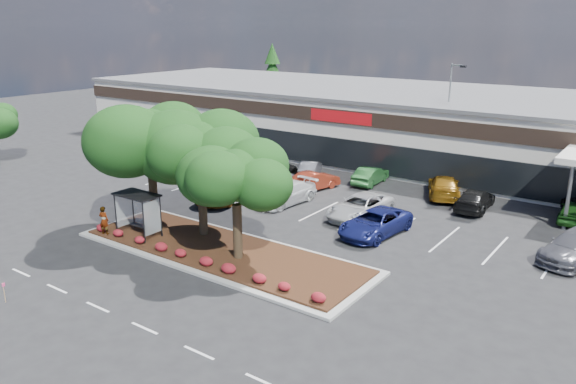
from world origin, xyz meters
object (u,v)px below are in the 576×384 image
Objects in this scene: car_0 at (225,174)px; car_1 at (222,190)px; survey_stake at (4,290)px; light_pole at (448,127)px.

car_1 is at bearing -36.14° from car_0.
survey_stake is 0.25× the size of car_0.
light_pole is 19.91m from car_1.
light_pole is 9.31× the size of survey_stake.
car_0 is (-13.84, -12.62, -3.46)m from light_pole.
light_pole reaches higher than survey_stake.
car_1 is at bearing -123.26° from light_pole.
car_0 is at bearing -137.65° from light_pole.
survey_stake is at bearing -103.60° from light_pole.
car_0 is 0.70× the size of car_1.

